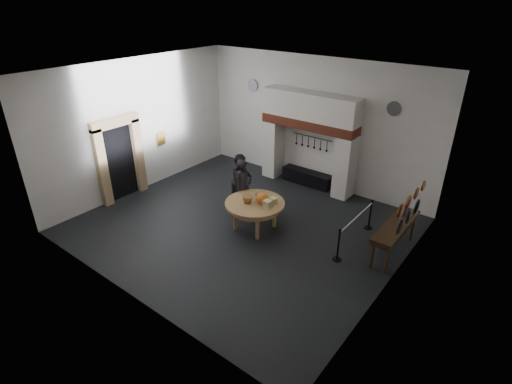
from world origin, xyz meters
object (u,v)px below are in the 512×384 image
Objects in this scene: visitor_near at (243,188)px; barrier_post_near at (338,246)px; side_table at (396,225)px; iron_range at (307,177)px; work_table at (255,203)px; visitor_far at (242,180)px; barrier_post_far at (370,215)px.

visitor_near is 2.02× the size of barrier_post_near.
side_table is 2.44× the size of barrier_post_near.
work_table reaches higher than iron_range.
visitor_far is 4.04m from barrier_post_near.
visitor_far is (-0.40, 0.40, -0.02)m from visitor_near.
visitor_far is 1.99× the size of barrier_post_far.
iron_range is at bearing 6.19° from visitor_near.
barrier_post_near is at bearing -130.26° from side_table.
work_table is 0.97m from visitor_near.
visitor_near is 0.57m from visitor_far.
barrier_post_far is at bearing -76.20° from visitor_far.
side_table and barrier_post_near have the same top height.
barrier_post_far is (3.93, 1.19, -0.44)m from visitor_far.
visitor_far reaches higher than barrier_post_near.
barrier_post_near is (2.69, 0.08, -0.39)m from work_table.
iron_range is 4.76m from side_table.
barrier_post_near is (3.93, -0.81, -0.44)m from visitor_far.
work_table is at bearing -83.82° from iron_range.
barrier_post_far is at bearing -26.35° from iron_range.
side_table is at bearing -29.60° from iron_range.
barrier_post_near is at bearing 1.75° from work_table.
visitor_far is at bearing -163.11° from barrier_post_far.
visitor_far reaches higher than iron_range.
visitor_near is at bearing -98.10° from iron_range.
iron_range is at bearing 131.16° from barrier_post_near.
work_table is 0.79× the size of side_table.
iron_range is at bearing 150.40° from side_table.
barrier_post_near is 1.00× the size of barrier_post_far.
work_table is at bearing -178.25° from barrier_post_near.
visitor_far is at bearing 168.39° from barrier_post_near.
side_table is (4.94, 0.39, -0.02)m from visitor_far.
barrier_post_near is at bearing -90.00° from barrier_post_far.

